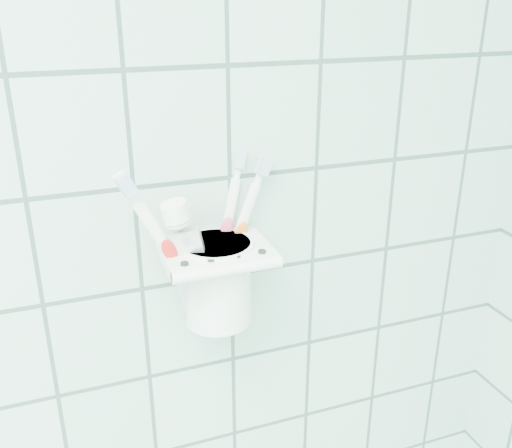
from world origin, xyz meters
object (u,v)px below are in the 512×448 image
(cup, at_px, (217,279))
(toothbrush_blue, at_px, (210,233))
(toothpaste_tube, at_px, (202,250))
(toothbrush_pink, at_px, (209,233))
(holder_bracket, at_px, (216,253))
(toothbrush_orange, at_px, (210,233))

(cup, bearing_deg, toothbrush_blue, 97.12)
(toothpaste_tube, bearing_deg, toothbrush_pink, 36.06)
(holder_bracket, height_order, toothbrush_orange, toothbrush_orange)
(holder_bracket, xyz_separation_m, toothbrush_pink, (-0.01, 0.00, 0.03))
(toothbrush_pink, relative_size, toothbrush_orange, 1.07)
(cup, distance_m, toothbrush_blue, 0.05)
(cup, distance_m, toothpaste_tube, 0.05)
(holder_bracket, relative_size, toothpaste_tube, 0.75)
(toothpaste_tube, bearing_deg, holder_bracket, 22.76)
(toothbrush_pink, bearing_deg, toothbrush_blue, 60.61)
(holder_bracket, height_order, cup, same)
(cup, relative_size, toothbrush_orange, 0.53)
(cup, xyz_separation_m, toothbrush_blue, (-0.00, 0.02, 0.05))
(toothbrush_orange, bearing_deg, toothbrush_pink, -104.85)
(toothbrush_pink, xyz_separation_m, toothpaste_tube, (-0.01, -0.00, -0.02))
(toothbrush_blue, distance_m, toothpaste_tube, 0.03)
(cup, relative_size, toothbrush_blue, 0.53)
(toothbrush_blue, bearing_deg, toothbrush_orange, -90.77)
(toothbrush_blue, bearing_deg, cup, -64.34)
(toothbrush_orange, height_order, toothpaste_tube, toothbrush_orange)
(toothbrush_pink, bearing_deg, holder_bracket, -23.04)
(holder_bracket, distance_m, toothpaste_tube, 0.02)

